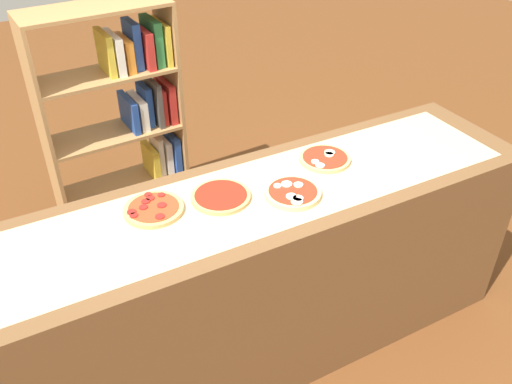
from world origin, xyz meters
name	(u,v)px	position (x,y,z in m)	size (l,w,h in m)	color
ground_plane	(256,345)	(0.00, 0.00, 0.00)	(12.00, 12.00, 0.00)	brown
counter	(256,279)	(0.00, 0.00, 0.45)	(2.47, 0.62, 0.91)	brown
parchment_paper	(256,196)	(0.00, 0.00, 0.91)	(2.24, 0.48, 0.00)	tan
pizza_pepperoni_0	(154,209)	(-0.39, 0.10, 0.92)	(0.23, 0.23, 0.02)	tan
pizza_plain_1	(221,196)	(-0.13, 0.05, 0.92)	(0.24, 0.24, 0.02)	tan
pizza_mozzarella_2	(293,193)	(0.13, -0.07, 0.92)	(0.23, 0.23, 0.03)	#E5C17F
pizza_mozzarella_3	(325,159)	(0.39, 0.09, 0.92)	(0.22, 0.22, 0.02)	#DBB26B
bookshelf	(133,131)	(-0.16, 1.18, 0.68)	(0.76, 0.33, 1.40)	#A87A47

